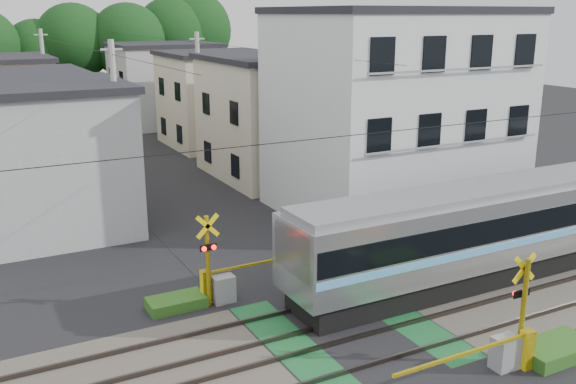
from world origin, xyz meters
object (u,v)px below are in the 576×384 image
crossing_signal_far (220,281)px  pedestrian (109,147)px  crossing_signal_near (510,344)px  apartment_block (394,112)px

crossing_signal_far → pedestrian: size_ratio=2.62×
crossing_signal_near → apartment_block: bearing=65.8°
apartment_block → crossing_signal_far: bearing=-152.2°
crossing_signal_near → apartment_block: (5.91, 13.15, 3.94)m
crossing_signal_near → pedestrian: 29.97m
crossing_signal_near → apartment_block: 14.95m
crossing_signal_near → apartment_block: apartment_block is taller
crossing_signal_near → pedestrian: (-3.60, 29.76, 0.19)m
crossing_signal_far → pedestrian: 22.50m
crossing_signal_far → pedestrian: (1.57, 22.45, 0.19)m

